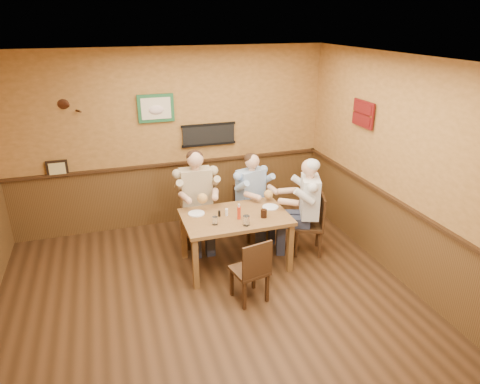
% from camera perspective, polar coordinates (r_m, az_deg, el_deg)
% --- Properties ---
extents(room, '(5.02, 5.03, 2.81)m').
position_cam_1_polar(room, '(4.58, -3.00, 3.07)').
color(room, '#311D0E').
rests_on(room, ground).
extents(dining_table, '(1.40, 0.90, 0.75)m').
position_cam_1_polar(dining_table, '(5.72, -0.63, -3.97)').
color(dining_table, brown).
rests_on(dining_table, ground).
extents(chair_back_left, '(0.43, 0.43, 0.92)m').
position_cam_1_polar(chair_back_left, '(6.38, -5.74, -3.14)').
color(chair_back_left, '#3E2613').
rests_on(chair_back_left, ground).
extents(chair_back_right, '(0.50, 0.50, 0.85)m').
position_cam_1_polar(chair_back_right, '(6.56, 1.40, -2.61)').
color(chair_back_right, '#3E2613').
rests_on(chair_back_right, ground).
extents(chair_right_end, '(0.53, 0.53, 0.89)m').
position_cam_1_polar(chair_right_end, '(6.21, 9.05, -4.23)').
color(chair_right_end, '#3E2613').
rests_on(chair_right_end, ground).
extents(chair_near_side, '(0.46, 0.46, 0.84)m').
position_cam_1_polar(chair_near_side, '(5.16, 1.25, -10.20)').
color(chair_near_side, '#3E2613').
rests_on(chair_near_side, ground).
extents(diner_tan_shirt, '(0.62, 0.62, 1.31)m').
position_cam_1_polar(diner_tan_shirt, '(6.30, -5.81, -1.52)').
color(diner_tan_shirt, tan).
rests_on(diner_tan_shirt, ground).
extents(diner_blue_polo, '(0.71, 0.71, 1.22)m').
position_cam_1_polar(diner_blue_polo, '(6.49, 1.42, -1.15)').
color(diner_blue_polo, '#8EABD5').
rests_on(diner_blue_polo, ground).
extents(diner_white_elder, '(0.76, 0.76, 1.27)m').
position_cam_1_polar(diner_white_elder, '(6.12, 9.16, -2.64)').
color(diner_white_elder, silver).
rests_on(diner_white_elder, ground).
extents(water_glass_left, '(0.08, 0.08, 0.11)m').
position_cam_1_polar(water_glass_left, '(5.43, -3.35, -3.83)').
color(water_glass_left, white).
rests_on(water_glass_left, dining_table).
extents(water_glass_mid, '(0.12, 0.12, 0.13)m').
position_cam_1_polar(water_glass_mid, '(5.39, 0.85, -3.83)').
color(water_glass_mid, white).
rests_on(water_glass_mid, dining_table).
extents(cola_tumbler, '(0.11, 0.11, 0.11)m').
position_cam_1_polar(cola_tumbler, '(5.62, 3.19, -2.87)').
color(cola_tumbler, black).
rests_on(cola_tumbler, dining_table).
extents(hot_sauce_bottle, '(0.05, 0.05, 0.19)m').
position_cam_1_polar(hot_sauce_bottle, '(5.55, -0.14, -2.72)').
color(hot_sauce_bottle, red).
rests_on(hot_sauce_bottle, dining_table).
extents(salt_shaker, '(0.04, 0.04, 0.10)m').
position_cam_1_polar(salt_shaker, '(5.66, -1.80, -2.71)').
color(salt_shaker, white).
rests_on(salt_shaker, dining_table).
extents(pepper_shaker, '(0.04, 0.04, 0.08)m').
position_cam_1_polar(pepper_shaker, '(5.64, -2.78, -2.89)').
color(pepper_shaker, black).
rests_on(pepper_shaker, dining_table).
extents(plate_far_left, '(0.28, 0.28, 0.01)m').
position_cam_1_polar(plate_far_left, '(5.75, -5.84, -2.86)').
color(plate_far_left, white).
rests_on(plate_far_left, dining_table).
extents(plate_far_right, '(0.28, 0.28, 0.01)m').
position_cam_1_polar(plate_far_right, '(5.92, 4.07, -2.01)').
color(plate_far_right, white).
rests_on(plate_far_right, dining_table).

